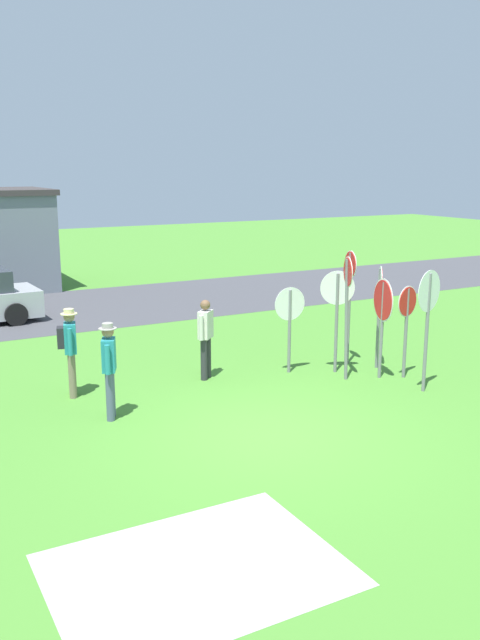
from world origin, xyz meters
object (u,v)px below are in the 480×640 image
person_holding_notes (70,346)px  stop_sign_low_front (290,315)px  stop_sign_far_back (350,290)px  stop_sign_rear_right (383,310)px  stop_sign_rear_left (428,309)px  person_on_left (206,335)px  stop_sign_leaning_right (407,317)px  stop_sign_tallest (380,299)px  stop_sign_nearest (347,299)px  person_in_teal (109,365)px  stop_sign_center_cluster (337,304)px

person_holding_notes → stop_sign_low_front: bearing=-8.6°
person_holding_notes → stop_sign_far_back: bearing=-7.1°
stop_sign_rear_right → stop_sign_far_back: bearing=87.8°
stop_sign_rear_left → person_on_left: (-3.44, 2.82, -0.73)m
person_on_left → stop_sign_rear_right: bearing=-27.7°
stop_sign_far_back → person_on_left: stop_sign_far_back is taller
stop_sign_leaning_right → stop_sign_rear_right: size_ratio=0.93×
stop_sign_tallest → stop_sign_rear_right: bearing=-125.0°
stop_sign_low_front → stop_sign_nearest: (0.75, -0.99, 0.45)m
stop_sign_rear_right → stop_sign_far_back: stop_sign_far_back is taller
stop_sign_rear_left → stop_sign_leaning_right: bearing=72.3°
stop_sign_leaning_right → person_holding_notes: stop_sign_leaning_right is taller
stop_sign_rear_right → stop_sign_nearest: stop_sign_nearest is taller
stop_sign_leaning_right → stop_sign_far_back: (-0.42, 1.41, 0.37)m
stop_sign_rear_left → person_in_teal: (-5.93, 1.53, -0.70)m
stop_sign_rear_right → stop_sign_far_back: size_ratio=0.83×
stop_sign_center_cluster → stop_sign_leaning_right: (1.04, -1.02, -0.20)m
stop_sign_rear_right → stop_sign_far_back: 1.20m
stop_sign_tallest → stop_sign_leaning_right: bearing=-87.3°
stop_sign_rear_left → stop_sign_rear_right: 1.14m
stop_sign_rear_right → person_in_teal: (-5.75, 0.42, -0.47)m
stop_sign_rear_left → stop_sign_tallest: bearing=82.0°
stop_sign_rear_left → stop_sign_tallest: size_ratio=1.07×
stop_sign_rear_right → stop_sign_nearest: size_ratio=0.82×
stop_sign_low_front → stop_sign_center_cluster: bearing=-27.2°
person_holding_notes → person_on_left: 2.80m
stop_sign_center_cluster → person_holding_notes: 5.60m
stop_sign_nearest → stop_sign_center_cluster: bearing=74.5°
stop_sign_low_front → person_in_teal: 4.36m
stop_sign_tallest → person_on_left: 3.89m
stop_sign_leaning_right → person_in_teal: bearing=174.0°
stop_sign_rear_right → stop_sign_nearest: bearing=160.1°
stop_sign_rear_left → stop_sign_nearest: bearing=123.6°
stop_sign_low_front → stop_sign_far_back: size_ratio=0.73×
stop_sign_center_cluster → person_on_left: (-2.67, 0.92, -0.57)m
stop_sign_center_cluster → stop_sign_nearest: stop_sign_nearest is taller
stop_sign_rear_right → person_in_teal: stop_sign_rear_right is taller
stop_sign_tallest → person_holding_notes: size_ratio=1.31×
stop_sign_nearest → person_in_teal: (-5.02, 0.16, -0.73)m
stop_sign_rear_left → person_in_teal: bearing=165.5°
stop_sign_rear_left → stop_sign_rear_right: (-0.18, 1.11, -0.22)m
stop_sign_low_front → person_in_teal: size_ratio=1.08×
stop_sign_far_back → person_holding_notes: 6.17m
person_holding_notes → person_in_teal: 1.55m
stop_sign_center_cluster → stop_sign_far_back: stop_sign_far_back is taller
stop_sign_far_back → person_holding_notes: stop_sign_far_back is taller
stop_sign_tallest → stop_sign_rear_right: size_ratio=1.07×
stop_sign_leaning_right → stop_sign_tallest: bearing=92.7°
stop_sign_leaning_right → stop_sign_rear_right: 0.53m
stop_sign_tallest → person_holding_notes: bearing=168.3°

